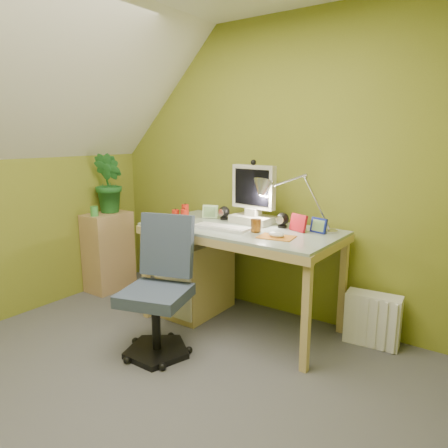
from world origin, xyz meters
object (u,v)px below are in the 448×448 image
Objects in this scene: task_chair at (155,294)px; side_ledge at (109,251)px; desk_lamp at (307,190)px; monitor at (254,190)px; radiator at (373,319)px; potted_plant at (110,183)px; desk at (240,277)px.

side_ledge is at bearing 135.88° from task_chair.
monitor is at bearing 177.04° from desk_lamp.
desk_lamp is (0.45, 0.00, 0.04)m from monitor.
monitor is at bearing -179.30° from radiator.
desk_lamp is 1.06× the size of potted_plant.
task_chair is (-0.22, -0.72, 0.04)m from desk.
desk_lamp is at bearing 36.28° from task_chair.
desk is 1.02m from radiator.
task_chair is (1.25, -0.69, -0.61)m from potted_plant.
monitor reaches higher than desk.
monitor is 1.48m from potted_plant.
side_ledge is at bearing -165.33° from monitor.
monitor is 1.40× the size of radiator.
radiator is at bearing 10.75° from monitor.
desk_lamp is 2.08m from side_ledge.
desk is 2.47× the size of desk_lamp.
radiator is at bearing 8.37° from side_ledge.
desk_lamp is at bearing -174.07° from radiator.
desk is at bearing -168.93° from radiator.
potted_plant is 2.58m from radiator.
task_chair reaches higher than side_ledge.
task_chair is at bearing -105.36° from desk.
radiator is at bearing 7.27° from potted_plant.
desk_lamp is 0.69× the size of task_chair.
side_ledge is at bearing -175.43° from desk.
monitor reaches higher than task_chair.
radiator is (0.95, 0.10, -0.87)m from monitor.
radiator is at bearing 17.89° from desk.
potted_plant reaches higher than desk.
monitor reaches higher than side_ledge.
desk is 3.95× the size of radiator.
side_ledge is at bearing -108.82° from potted_plant.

